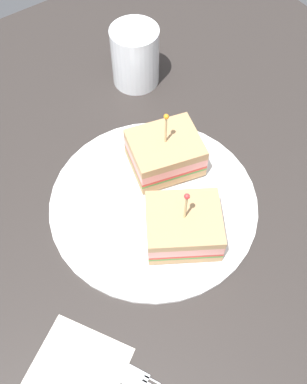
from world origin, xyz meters
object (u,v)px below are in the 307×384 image
at_px(sandwich_half_back, 184,226).
at_px(fork, 119,370).
at_px(drink_glass, 135,59).
at_px(sandwich_half_front, 165,153).
at_px(napkin, 78,369).
at_px(plate, 154,202).

relative_size(sandwich_half_back, fork, 1.02).
relative_size(drink_glass, fork, 0.83).
bearing_deg(sandwich_half_front, napkin, -55.11).
xyz_separation_m(sandwich_half_back, napkin, (0.06, -0.20, -0.03)).
height_order(sandwich_half_front, napkin, sandwich_half_front).
xyz_separation_m(sandwich_half_front, drink_glass, (-0.18, 0.07, 0.01)).
xyz_separation_m(sandwich_half_back, fork, (0.09, -0.16, -0.03)).
xyz_separation_m(plate, napkin, (0.13, -0.20, -0.00)).
relative_size(sandwich_half_front, napkin, 1.11).
xyz_separation_m(plate, sandwich_half_front, (-0.04, 0.05, 0.03)).
height_order(plate, sandwich_half_back, sandwich_half_back).
xyz_separation_m(napkin, fork, (0.03, 0.04, 0.00)).
relative_size(sandwich_half_front, fork, 0.95).
bearing_deg(plate, sandwich_half_front, 130.25).
relative_size(sandwich_half_front, sandwich_half_back, 0.93).
distance_m(sandwich_half_front, sandwich_half_back, 0.12).
relative_size(plate, sandwich_half_back, 2.38).
xyz_separation_m(plate, drink_glass, (-0.22, 0.12, 0.04)).
bearing_deg(fork, sandwich_half_back, 119.69).
bearing_deg(drink_glass, plate, -28.35).
bearing_deg(sandwich_half_back, drink_glass, 157.65).
height_order(plate, napkin, plate).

